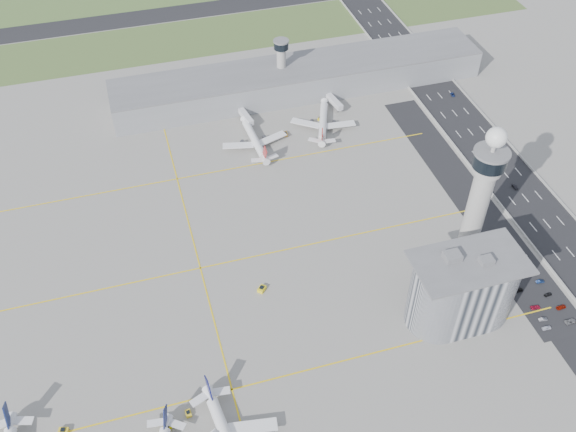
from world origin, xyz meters
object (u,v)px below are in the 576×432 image
object	(u,v)px
tug_5	(320,118)
car_lot_4	(510,276)
admin_building	(463,289)
tug_4	(285,134)
car_lot_9	(540,281)
car_lot_0	(547,328)
car_lot_6	(570,321)
control_tower	(482,189)
car_lot_10	(530,269)
tug_3	(262,289)
secondary_tower	(281,62)
car_lot_3	(518,290)
jet_bridge_far_0	(241,112)
car_hw_2	(453,95)
car_lot_7	(561,307)
tug_2	(168,427)
jet_bridge_far_1	(328,98)
car_lot_8	(548,294)
car_lot_11	(523,256)
airplane_far_a	(254,135)
airplane_far_b	(323,117)
tug_1	(188,413)
car_lot_2	(535,307)
car_lot_5	(505,268)
car_hw_4	(388,44)
car_hw_1	(515,187)
car_lot_1	(543,319)

from	to	relation	value
tug_5	car_lot_4	distance (m)	134.51
admin_building	tug_4	size ratio (longest dim) A/B	13.50
car_lot_9	car_lot_0	bearing A→B (deg)	159.60
admin_building	car_lot_6	bearing A→B (deg)	-21.81
control_tower	car_lot_0	bearing A→B (deg)	-77.38
car_lot_4	car_lot_10	size ratio (longest dim) A/B	0.84
tug_3	car_lot_6	world-z (taller)	tug_3
tug_4	secondary_tower	bearing A→B (deg)	-97.90
tug_5	car_lot_3	distance (m)	141.60
jet_bridge_far_0	car_hw_2	xyz separation A→B (m)	(119.91, -13.83, -2.30)
car_lot_9	tug_3	bearing A→B (deg)	81.64
tug_3	car_lot_7	size ratio (longest dim) A/B	0.85
jet_bridge_far_0	tug_3	size ratio (longest dim) A/B	3.90
tug_2	car_lot_6	distance (m)	157.10
jet_bridge_far_1	car_lot_10	xyz separation A→B (m)	(40.52, -142.18, -2.22)
jet_bridge_far_0	car_lot_8	bearing A→B (deg)	20.01
car_lot_7	car_lot_11	world-z (taller)	car_lot_7
airplane_far_a	airplane_far_b	distance (m)	39.20
control_tower	tug_1	distance (m)	139.86
car_lot_9	car_hw_2	xyz separation A→B (m)	(28.97, 135.44, -0.03)
control_tower	airplane_far_b	world-z (taller)	control_tower
car_lot_10	tug_3	bearing A→B (deg)	79.83
car_lot_2	car_hw_2	bearing A→B (deg)	-7.60
tug_2	car_lot_9	xyz separation A→B (m)	(157.09, 20.94, -0.42)
car_lot_0	car_lot_5	size ratio (longest dim) A/B	1.04
tug_5	car_lot_7	distance (m)	157.13
admin_building	car_lot_7	world-z (taller)	admin_building
car_lot_5	car_hw_4	bearing A→B (deg)	-6.74
admin_building	car_lot_6	world-z (taller)	admin_building
jet_bridge_far_0	car_hw_1	distance (m)	146.27
tug_4	car_lot_11	xyz separation A→B (m)	(73.55, -111.94, -0.31)
car_hw_4	car_lot_10	bearing A→B (deg)	-101.66
jet_bridge_far_1	jet_bridge_far_0	bearing A→B (deg)	-100.00
car_lot_2	car_lot_9	bearing A→B (deg)	-32.36
tug_1	car_lot_9	bearing A→B (deg)	3.47
tug_5	car_lot_7	bearing A→B (deg)	153.12
control_tower	car_hw_1	xyz separation A→B (m)	(41.95, 29.88, -34.39)
secondary_tower	car_hw_4	xyz separation A→B (m)	(79.02, 31.66, -18.25)
jet_bridge_far_1	car_hw_2	xyz separation A→B (m)	(69.91, -13.83, -2.30)
car_lot_5	car_lot_8	xyz separation A→B (m)	(9.56, -17.38, -0.02)
tug_5	car_lot_0	bearing A→B (deg)	148.52
car_lot_3	car_hw_4	bearing A→B (deg)	-10.55
car_lot_9	tug_2	bearing A→B (deg)	103.55
tug_5	car_lot_9	world-z (taller)	tug_5
jet_bridge_far_1	car_lot_7	world-z (taller)	jet_bridge_far_1
car_lot_3	car_lot_4	xyz separation A→B (m)	(0.77, 7.64, 0.03)
car_lot_3	car_lot_5	xyz separation A→B (m)	(0.78, 11.93, -0.03)
control_tower	car_lot_1	distance (m)	55.89
car_hw_1	car_lot_8	bearing A→B (deg)	-110.62
car_lot_2	car_lot_10	size ratio (longest dim) A/B	0.87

